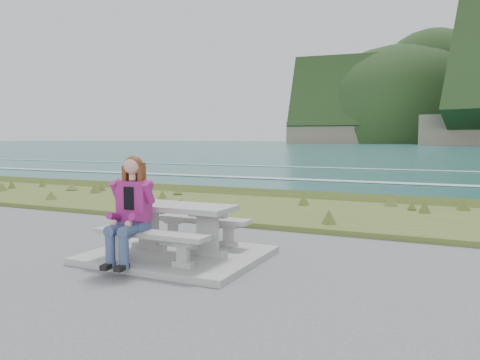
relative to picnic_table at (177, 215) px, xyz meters
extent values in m
cube|color=gray|center=(0.00, 0.00, -0.63)|extent=(2.60, 2.10, 0.10)
cube|color=gray|center=(-0.54, 0.00, -0.54)|extent=(0.62, 0.12, 0.08)
cube|color=gray|center=(-0.54, 0.00, -0.25)|extent=(0.34, 0.09, 0.51)
cube|color=gray|center=(-0.54, 0.00, 0.05)|extent=(0.62, 0.12, 0.08)
cube|color=gray|center=(0.54, 0.00, -0.54)|extent=(0.62, 0.12, 0.08)
cube|color=gray|center=(0.54, 0.00, -0.25)|extent=(0.34, 0.09, 0.51)
cube|color=gray|center=(0.54, 0.00, 0.05)|extent=(0.62, 0.12, 0.08)
cube|color=gray|center=(0.00, 0.00, 0.13)|extent=(1.80, 0.75, 0.08)
cube|color=gray|center=(-0.54, -0.70, -0.54)|extent=(0.30, 0.12, 0.08)
cube|color=gray|center=(-0.54, -0.70, -0.39)|extent=(0.17, 0.09, 0.22)
cube|color=gray|center=(-0.54, -0.70, -0.24)|extent=(0.30, 0.12, 0.08)
cube|color=gray|center=(0.54, -0.70, -0.54)|extent=(0.30, 0.12, 0.08)
cube|color=gray|center=(0.54, -0.70, -0.39)|extent=(0.17, 0.09, 0.22)
cube|color=gray|center=(0.54, -0.70, -0.24)|extent=(0.30, 0.12, 0.08)
cube|color=gray|center=(0.00, -0.70, -0.17)|extent=(1.80, 0.35, 0.07)
cube|color=gray|center=(-0.54, 0.70, -0.54)|extent=(0.30, 0.12, 0.08)
cube|color=gray|center=(-0.54, 0.70, -0.39)|extent=(0.17, 0.09, 0.22)
cube|color=gray|center=(-0.54, 0.70, -0.24)|extent=(0.30, 0.12, 0.08)
cube|color=gray|center=(0.54, 0.70, -0.54)|extent=(0.30, 0.12, 0.08)
cube|color=gray|center=(0.54, 0.70, -0.39)|extent=(0.17, 0.09, 0.22)
cube|color=gray|center=(0.54, 0.70, -0.24)|extent=(0.30, 0.12, 0.08)
cube|color=gray|center=(0.00, 0.70, -0.17)|extent=(1.80, 0.35, 0.07)
cube|color=#3C521E|center=(0.00, 5.00, -0.68)|extent=(160.00, 4.50, 0.22)
cube|color=#6B6550|center=(0.00, 7.90, -0.68)|extent=(160.00, 0.80, 2.20)
plane|color=#1D5152|center=(0.00, 430.00, -2.48)|extent=(1600.00, 1600.00, 0.00)
cube|color=silver|center=(0.00, 14.00, -2.42)|extent=(220.00, 3.00, 0.06)
cube|color=silver|center=(0.00, 22.00, -2.42)|extent=(220.00, 2.00, 0.06)
cube|color=silver|center=(0.00, 34.00, -2.42)|extent=(220.00, 1.40, 0.06)
cube|color=silver|center=(0.00, 52.00, -2.42)|extent=(220.00, 1.00, 0.06)
cube|color=#6B6550|center=(-40.00, 440.00, 6.52)|extent=(201.55, 149.04, 18.00)
ellipsoid|color=black|center=(-40.00, 440.00, 9.52)|extent=(211.86, 162.91, 151.73)
cube|color=navy|center=(-0.26, -0.94, -0.29)|extent=(0.49, 0.82, 0.58)
cube|color=#8C1C67|center=(-0.29, -0.68, 0.29)|extent=(0.48, 0.31, 0.58)
sphere|color=tan|center=(-0.29, -0.70, 0.79)|extent=(0.25, 0.25, 0.25)
sphere|color=#4E1F12|center=(-0.29, -0.67, 0.81)|extent=(0.27, 0.27, 0.27)
camera|label=1|loc=(3.93, -6.09, 1.18)|focal=35.00mm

